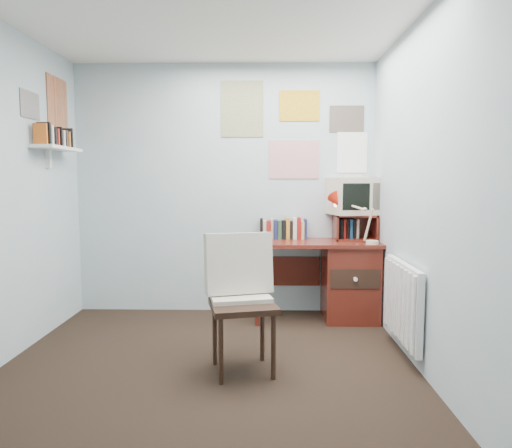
{
  "coord_description": "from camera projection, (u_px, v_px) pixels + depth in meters",
  "views": [
    {
      "loc": [
        0.4,
        -2.87,
        1.34
      ],
      "look_at": [
        0.33,
        0.92,
        0.98
      ],
      "focal_mm": 32.0,
      "sensor_mm": 36.0,
      "label": 1
    }
  ],
  "objects": [
    {
      "name": "wall_shelf",
      "position": [
        57.0,
        148.0,
        3.96
      ],
      "size": [
        0.2,
        0.62,
        0.24
      ],
      "primitive_type": "cube",
      "color": "white",
      "rests_on": "left_wall"
    },
    {
      "name": "posters_back",
      "position": [
        294.0,
        129.0,
        4.54
      ],
      "size": [
        1.2,
        0.01,
        0.9
      ],
      "primitive_type": "cube",
      "color": "white",
      "rests_on": "back_wall"
    },
    {
      "name": "desk_lamp",
      "position": [
        373.0,
        221.0,
        4.17
      ],
      "size": [
        0.33,
        0.3,
        0.42
      ],
      "primitive_type": "cube",
      "rotation": [
        0.0,
        0.0,
        -0.17
      ],
      "color": "#AF1D0B",
      "rests_on": "desk"
    },
    {
      "name": "posters_left",
      "position": [
        45.0,
        104.0,
        3.93
      ],
      "size": [
        0.01,
        0.7,
        0.6
      ],
      "primitive_type": "cube",
      "color": "white",
      "rests_on": "left_wall"
    },
    {
      "name": "book_row",
      "position": [
        290.0,
        228.0,
        4.55
      ],
      "size": [
        0.6,
        0.14,
        0.22
      ],
      "primitive_type": "cube",
      "color": "maroon",
      "rests_on": "desk"
    },
    {
      "name": "radiator",
      "position": [
        403.0,
        302.0,
        3.48
      ],
      "size": [
        0.09,
        0.8,
        0.6
      ],
      "primitive_type": "cube",
      "color": "white",
      "rests_on": "right_wall"
    },
    {
      "name": "back_wall",
      "position": [
        225.0,
        189.0,
        4.62
      ],
      "size": [
        3.0,
        0.02,
        2.5
      ],
      "primitive_type": "cube",
      "color": "#ACC0C5",
      "rests_on": "ground"
    },
    {
      "name": "desk",
      "position": [
        344.0,
        278.0,
        4.41
      ],
      "size": [
        1.2,
        0.55,
        0.76
      ],
      "color": "maroon",
      "rests_on": "ground"
    },
    {
      "name": "desk_chair",
      "position": [
        243.0,
        306.0,
        3.17
      ],
      "size": [
        0.57,
        0.56,
        0.94
      ],
      "primitive_type": "cube",
      "rotation": [
        0.0,
        0.0,
        0.23
      ],
      "color": "black",
      "rests_on": "ground"
    },
    {
      "name": "tv_riser",
      "position": [
        355.0,
        227.0,
        4.47
      ],
      "size": [
        0.4,
        0.3,
        0.25
      ],
      "primitive_type": "cube",
      "color": "maroon",
      "rests_on": "desk"
    },
    {
      "name": "right_wall",
      "position": [
        440.0,
        195.0,
        2.85
      ],
      "size": [
        0.02,
        3.5,
        2.5
      ],
      "primitive_type": "cube",
      "color": "#ACC0C5",
      "rests_on": "ground"
    },
    {
      "name": "ground",
      "position": [
        203.0,
        385.0,
        3.0
      ],
      "size": [
        3.5,
        3.5,
        0.0
      ],
      "primitive_type": "plane",
      "color": "black",
      "rests_on": "ground"
    },
    {
      "name": "crt_tv",
      "position": [
        352.0,
        194.0,
        4.46
      ],
      "size": [
        0.49,
        0.47,
        0.39
      ],
      "primitive_type": "cube",
      "rotation": [
        0.0,
        0.0,
        0.24
      ],
      "color": "beige",
      "rests_on": "tv_riser"
    }
  ]
}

